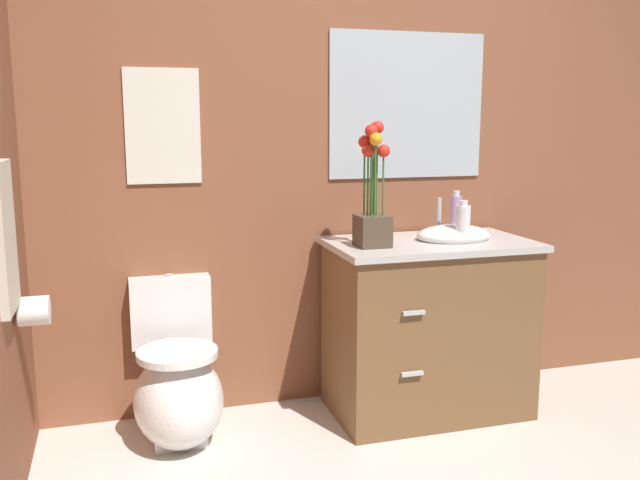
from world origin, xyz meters
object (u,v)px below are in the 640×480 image
at_px(lotion_bottle, 463,223).
at_px(flower_vase, 373,199).
at_px(wall_poster, 163,126).
at_px(wall_mirror, 407,106).
at_px(toilet_paper_roll, 34,311).
at_px(toilet, 177,386).
at_px(soap_bottle, 456,216).
at_px(vanity_cabinet, 428,324).
at_px(hanging_towel, 6,237).

bearing_deg(lotion_bottle, flower_vase, 176.80).
bearing_deg(wall_poster, flower_vase, -22.07).
relative_size(wall_mirror, toilet_paper_roll, 7.27).
height_order(toilet, soap_bottle, soap_bottle).
xyz_separation_m(toilet, wall_poster, (0.00, 0.27, 1.11)).
bearing_deg(lotion_bottle, vanity_cabinet, 146.20).
distance_m(lotion_bottle, wall_poster, 1.42).
relative_size(lotion_bottle, hanging_towel, 0.37).
xyz_separation_m(lotion_bottle, hanging_towel, (-1.88, -0.24, 0.07)).
relative_size(hanging_towel, toilet_paper_roll, 4.73).
bearing_deg(hanging_towel, toilet, 30.80).
relative_size(lotion_bottle, wall_mirror, 0.24).
xyz_separation_m(vanity_cabinet, lotion_bottle, (0.12, -0.08, 0.49)).
bearing_deg(lotion_bottle, toilet_paper_roll, -177.17).
height_order(toilet, wall_poster, wall_poster).
height_order(wall_poster, wall_mirror, wall_mirror).
height_order(soap_bottle, hanging_towel, hanging_towel).
bearing_deg(toilet, wall_mirror, 12.86).
xyz_separation_m(toilet, hanging_towel, (-0.58, -0.35, 0.74)).
bearing_deg(soap_bottle, hanging_towel, -169.26).
bearing_deg(vanity_cabinet, toilet, 178.71).
relative_size(vanity_cabinet, wall_poster, 1.99).
xyz_separation_m(toilet, toilet_paper_roll, (-0.53, -0.20, 0.44)).
bearing_deg(flower_vase, wall_poster, 157.93).
xyz_separation_m(toilet, wall_mirror, (1.17, 0.27, 1.21)).
height_order(soap_bottle, lotion_bottle, soap_bottle).
bearing_deg(toilet, toilet_paper_roll, -159.62).
relative_size(flower_vase, soap_bottle, 2.45).
height_order(flower_vase, lotion_bottle, flower_vase).
relative_size(toilet, lotion_bottle, 3.57).
distance_m(hanging_towel, toilet_paper_roll, 0.35).
xyz_separation_m(flower_vase, wall_mirror, (0.31, 0.35, 0.41)).
xyz_separation_m(soap_bottle, lotion_bottle, (-0.02, -0.12, -0.02)).
bearing_deg(lotion_bottle, wall_poster, 163.88).
bearing_deg(flower_vase, toilet_paper_roll, -175.31).
bearing_deg(vanity_cabinet, flower_vase, -169.83).
relative_size(wall_mirror, hanging_towel, 1.54).
distance_m(toilet, lotion_bottle, 1.46).
bearing_deg(toilet_paper_roll, lotion_bottle, 2.83).
distance_m(vanity_cabinet, soap_bottle, 0.53).
height_order(lotion_bottle, wall_poster, wall_poster).
height_order(hanging_towel, toilet_paper_roll, hanging_towel).
bearing_deg(soap_bottle, toilet_paper_roll, -173.54).
bearing_deg(toilet_paper_roll, vanity_cabinet, 5.70).
xyz_separation_m(flower_vase, soap_bottle, (0.46, 0.09, -0.11)).
xyz_separation_m(flower_vase, toilet_paper_roll, (-1.39, -0.11, -0.36)).
distance_m(soap_bottle, wall_mirror, 0.59).
relative_size(soap_bottle, wall_poster, 0.44).
height_order(vanity_cabinet, soap_bottle, soap_bottle).
bearing_deg(hanging_towel, lotion_bottle, 7.34).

